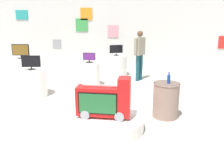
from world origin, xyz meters
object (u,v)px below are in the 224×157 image
novelty_firetruck_tv (104,101)px  display_pedestal_left_rear (22,69)px  tv_on_far_right (116,50)px  tv_on_right_rear (89,58)px  display_pedestal_center_rear (33,83)px  main_display_pedestal (104,123)px  tv_on_left_rear (21,51)px  bottle_on_side_table (169,79)px  side_table_round (166,100)px  shopper_browsing_near_truck (140,52)px  display_pedestal_far_right (116,65)px  display_pedestal_right_rear (90,74)px  tv_on_center_rear (31,62)px

novelty_firetruck_tv → display_pedestal_left_rear: novelty_firetruck_tv is taller
tv_on_far_right → tv_on_right_rear: bearing=-118.3°
novelty_firetruck_tv → display_pedestal_center_rear: bearing=138.2°
main_display_pedestal → tv_on_left_rear: (-3.22, 3.70, 0.90)m
tv_on_left_rear → bottle_on_side_table: (4.59, -3.03, -0.14)m
main_display_pedestal → novelty_firetruck_tv: bearing=-22.4°
side_table_round → shopper_browsing_near_truck: shopper_browsing_near_truck is taller
display_pedestal_center_rear → display_pedestal_far_right: 3.42m
tv_on_left_rear → display_pedestal_center_rear: (1.02, -1.72, -0.65)m
display_pedestal_right_rear → tv_on_right_rear: tv_on_right_rear is taller
main_display_pedestal → shopper_browsing_near_truck: shopper_browsing_near_truck is taller
tv_on_left_rear → side_table_round: size_ratio=0.75×
display_pedestal_left_rear → bottle_on_side_table: size_ratio=2.96×
display_pedestal_right_rear → shopper_browsing_near_truck: shopper_browsing_near_truck is taller
display_pedestal_left_rear → display_pedestal_center_rear: size_ratio=0.95×
tv_on_right_rear → main_display_pedestal: bearing=-76.3°
tv_on_left_rear → display_pedestal_right_rear: tv_on_left_rear is taller
display_pedestal_far_right → shopper_browsing_near_truck: (0.83, -0.67, 0.63)m
tv_on_right_rear → side_table_round: tv_on_right_rear is taller
display_pedestal_right_rear → side_table_round: side_table_round is taller
novelty_firetruck_tv → tv_on_center_rear: size_ratio=2.08×
display_pedestal_left_rear → tv_on_far_right: 3.41m
bottle_on_side_table → display_pedestal_far_right: bearing=109.0°
display_pedestal_left_rear → tv_on_center_rear: size_ratio=1.45×
display_pedestal_left_rear → tv_on_right_rear: size_ratio=1.92×
tv_on_far_right → novelty_firetruck_tv: bearing=-90.0°
tv_on_right_rear → bottle_on_side_table: size_ratio=1.54×
display_pedestal_left_rear → tv_on_left_rear: bearing=-91.0°
display_pedestal_left_rear → tv_on_right_rear: bearing=-13.4°
tv_on_center_rear → side_table_round: tv_on_center_rear is taller
bottle_on_side_table → tv_on_far_right: bearing=109.0°
novelty_firetruck_tv → display_pedestal_center_rear: size_ratio=1.36×
tv_on_center_rear → tv_on_far_right: 3.42m
display_pedestal_center_rear → shopper_browsing_near_truck: 3.66m
display_pedestal_left_rear → bottle_on_side_table: bottle_on_side_table is taller
display_pedestal_center_rear → bottle_on_side_table: bearing=-20.1°
display_pedestal_far_right → display_pedestal_right_rear: bearing=-118.4°
display_pedestal_left_rear → display_pedestal_far_right: (3.25, 0.87, 0.00)m
tv_on_right_rear → tv_on_left_rear: bearing=166.7°
display_pedestal_center_rear → side_table_round: bearing=-19.9°
display_pedestal_right_rear → bottle_on_side_table: bearing=-49.1°
display_pedestal_far_right → main_display_pedestal: bearing=-90.3°
shopper_browsing_near_truck → side_table_round: bearing=-81.5°
display_pedestal_far_right → side_table_round: 4.09m
tv_on_center_rear → display_pedestal_right_rear: 1.93m
main_display_pedestal → display_pedestal_far_right: bearing=89.7°
tv_on_left_rear → display_pedestal_right_rear: bearing=-13.2°
main_display_pedestal → tv_on_far_right: tv_on_far_right is taller
tv_on_far_right → bottle_on_side_table: (1.34, -3.90, -0.08)m
display_pedestal_far_right → side_table_round: (1.31, -3.87, 0.03)m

